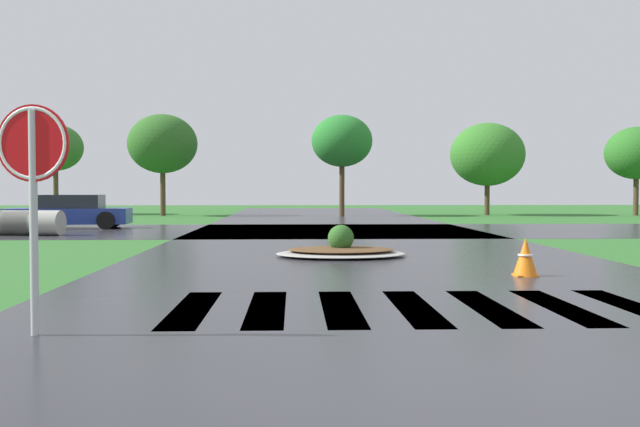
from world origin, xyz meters
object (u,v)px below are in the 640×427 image
median_island (341,250)px  car_blue_compact (70,212)px  traffic_cone (525,258)px  drainage_pipe_stack (6,223)px  stop_sign (33,165)px

median_island → car_blue_compact: bearing=128.8°
traffic_cone → drainage_pipe_stack: bearing=138.9°
median_island → car_blue_compact: size_ratio=0.62×
median_island → drainage_pipe_stack: (-10.01, 7.56, 0.26)m
stop_sign → median_island: 9.19m
median_island → traffic_cone: median_island is taller
stop_sign → median_island: stop_sign is taller
stop_sign → median_island: size_ratio=0.82×
stop_sign → drainage_pipe_stack: size_ratio=0.62×
car_blue_compact → traffic_cone: (12.08, -15.15, -0.27)m
median_island → traffic_cone: bearing=-52.1°
drainage_pipe_stack → traffic_cone: 17.05m
median_island → car_blue_compact: car_blue_compact is taller
drainage_pipe_stack → traffic_cone: drainage_pipe_stack is taller
median_island → traffic_cone: 4.62m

